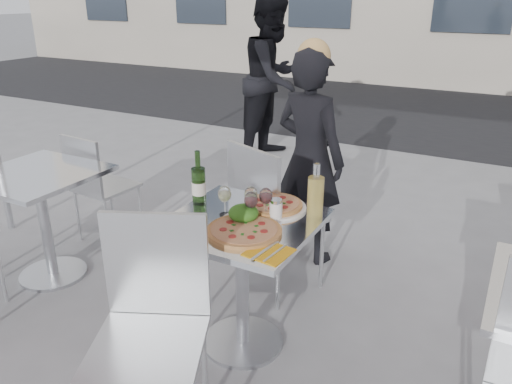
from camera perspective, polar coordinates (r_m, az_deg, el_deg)
The scene contains 21 objects.
ground at distance 2.89m, azimuth -1.48°, elevation -16.87°, with size 80.00×80.00×0.00m, color slate.
street_asphalt at distance 8.71m, azimuth 20.55°, elevation 8.56°, with size 24.00×5.00×0.00m, color black.
main_table at distance 2.58m, azimuth -1.60°, elevation -7.51°, with size 0.72×0.72×0.75m.
side_table_left at distance 3.51m, azimuth -23.33°, elevation -1.16°, with size 0.72×0.72×0.75m.
chair_far at distance 3.04m, azimuth 1.37°, elevation -1.87°, with size 0.59×0.59×0.99m.
chair_near at distance 2.15m, azimuth -11.80°, elevation -13.40°, with size 0.60×0.60×0.98m.
side_chair_lfar at distance 3.89m, azimuth -17.86°, elevation 1.27°, with size 0.42×0.43×0.86m.
woman_diner at distance 3.45m, azimuth 6.13°, elevation 3.86°, with size 0.54×0.36×1.49m, color black.
pedestrian_a at distance 5.76m, azimuth 1.94°, elevation 12.85°, with size 0.88×0.68×1.80m, color black.
pizza_near at distance 2.36m, azimuth -1.37°, elevation -4.42°, with size 0.36×0.36×0.02m.
pizza_far at distance 2.62m, azimuth 2.06°, elevation -1.55°, with size 0.34×0.34×0.03m.
salad_plate at distance 2.46m, azimuth -1.42°, elevation -2.60°, with size 0.22×0.22×0.09m.
wine_bottle at distance 2.66m, azimuth -6.57°, elevation 0.94°, with size 0.07×0.08×0.29m.
carafe at distance 2.48m, azimuth 6.81°, elevation -0.56°, with size 0.08×0.08×0.29m.
sugar_shaker at distance 2.48m, azimuth 2.29°, elevation -1.99°, with size 0.06×0.06×0.11m.
wineglass_white_a at distance 2.51m, azimuth -3.61°, elevation -0.35°, with size 0.07×0.07×0.16m.
wineglass_white_b at distance 2.50m, azimuth -0.58°, elevation -0.42°, with size 0.07×0.07×0.16m.
wineglass_red_a at distance 2.43m, azimuth -0.57°, elevation -1.05°, with size 0.07×0.07×0.16m.
wineglass_red_b at distance 2.48m, azimuth 1.12°, elevation -0.58°, with size 0.07×0.07×0.16m.
napkin_left at distance 2.45m, azimuth -9.77°, elevation -3.92°, with size 0.19×0.20×0.01m.
napkin_right at distance 2.19m, azimuth 1.51°, elevation -6.87°, with size 0.20×0.20×0.01m.
Camera 1 is at (1.13, -1.94, 1.81)m, focal length 35.00 mm.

